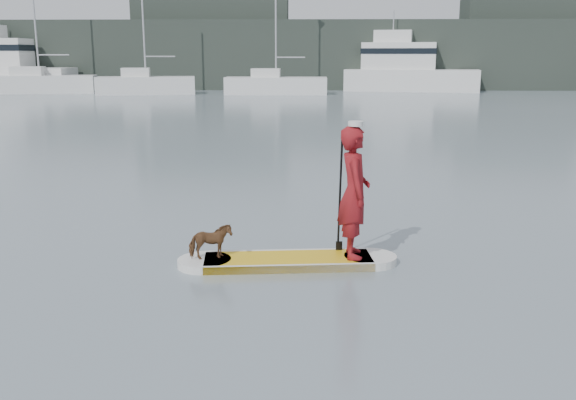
{
  "coord_description": "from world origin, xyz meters",
  "views": [
    {
      "loc": [
        -1.35,
        -6.73,
        3.09
      ],
      "look_at": [
        -1.6,
        2.46,
        1.0
      ],
      "focal_mm": 40.0,
      "sensor_mm": 36.0,
      "label": 1
    }
  ],
  "objects_px": {
    "sailboat_c": "(145,84)",
    "motor_yacht_b": "(1,67)",
    "paddleboard": "(288,261)",
    "dog": "(210,242)",
    "sailboat_d": "(275,83)",
    "motor_yacht_a": "(406,69)",
    "paddler": "(354,192)",
    "sailboat_b": "(39,82)"
  },
  "relations": [
    {
      "from": "sailboat_c",
      "to": "motor_yacht_b",
      "type": "relative_size",
      "value": 0.99
    },
    {
      "from": "paddleboard",
      "to": "dog",
      "type": "height_order",
      "value": "dog"
    },
    {
      "from": "paddleboard",
      "to": "sailboat_d",
      "type": "xyz_separation_m",
      "value": [
        -2.15,
        42.01,
        0.78
      ]
    },
    {
      "from": "dog",
      "to": "sailboat_c",
      "type": "relative_size",
      "value": 0.06
    },
    {
      "from": "motor_yacht_a",
      "to": "dog",
      "type": "bearing_deg",
      "value": -90.5
    },
    {
      "from": "paddler",
      "to": "sailboat_d",
      "type": "relative_size",
      "value": 0.17
    },
    {
      "from": "sailboat_b",
      "to": "motor_yacht_b",
      "type": "relative_size",
      "value": 1.17
    },
    {
      "from": "sailboat_d",
      "to": "motor_yacht_b",
      "type": "xyz_separation_m",
      "value": [
        -23.42,
        3.44,
        1.19
      ]
    },
    {
      "from": "paddler",
      "to": "sailboat_d",
      "type": "height_order",
      "value": "sailboat_d"
    },
    {
      "from": "motor_yacht_a",
      "to": "paddleboard",
      "type": "bearing_deg",
      "value": -89.17
    },
    {
      "from": "paddler",
      "to": "motor_yacht_b",
      "type": "bearing_deg",
      "value": 27.12
    },
    {
      "from": "paddler",
      "to": "motor_yacht_b",
      "type": "height_order",
      "value": "motor_yacht_b"
    },
    {
      "from": "dog",
      "to": "motor_yacht_a",
      "type": "height_order",
      "value": "motor_yacht_a"
    },
    {
      "from": "paddleboard",
      "to": "sailboat_d",
      "type": "distance_m",
      "value": 42.07
    },
    {
      "from": "sailboat_d",
      "to": "motor_yacht_a",
      "type": "xyz_separation_m",
      "value": [
        10.91,
        4.63,
        1.04
      ]
    },
    {
      "from": "motor_yacht_a",
      "to": "sailboat_c",
      "type": "bearing_deg",
      "value": -155.61
    },
    {
      "from": "sailboat_c",
      "to": "motor_yacht_b",
      "type": "height_order",
      "value": "sailboat_c"
    },
    {
      "from": "paddleboard",
      "to": "paddler",
      "type": "distance_m",
      "value": 1.43
    },
    {
      "from": "sailboat_b",
      "to": "sailboat_c",
      "type": "distance_m",
      "value": 8.98
    },
    {
      "from": "paddler",
      "to": "sailboat_b",
      "type": "relative_size",
      "value": 0.15
    },
    {
      "from": "paddleboard",
      "to": "motor_yacht_b",
      "type": "distance_m",
      "value": 52.18
    },
    {
      "from": "paddleboard",
      "to": "sailboat_b",
      "type": "distance_m",
      "value": 47.87
    },
    {
      "from": "motor_yacht_a",
      "to": "sailboat_d",
      "type": "bearing_deg",
      "value": -145.56
    },
    {
      "from": "dog",
      "to": "paddleboard",
      "type": "bearing_deg",
      "value": -104.21
    },
    {
      "from": "sailboat_c",
      "to": "paddleboard",
      "type": "bearing_deg",
      "value": -83.51
    },
    {
      "from": "sailboat_c",
      "to": "sailboat_d",
      "type": "relative_size",
      "value": 0.93
    },
    {
      "from": "paddler",
      "to": "motor_yacht_a",
      "type": "relative_size",
      "value": 0.17
    },
    {
      "from": "sailboat_b",
      "to": "paddler",
      "type": "bearing_deg",
      "value": -72.3
    },
    {
      "from": "sailboat_c",
      "to": "motor_yacht_a",
      "type": "xyz_separation_m",
      "value": [
        21.16,
        4.85,
        1.07
      ]
    },
    {
      "from": "sailboat_b",
      "to": "dog",
      "type": "bearing_deg",
      "value": -74.68
    },
    {
      "from": "paddler",
      "to": "dog",
      "type": "height_order",
      "value": "paddler"
    },
    {
      "from": "sailboat_d",
      "to": "sailboat_b",
      "type": "bearing_deg",
      "value": 177.96
    },
    {
      "from": "dog",
      "to": "sailboat_b",
      "type": "height_order",
      "value": "sailboat_b"
    },
    {
      "from": "paddleboard",
      "to": "motor_yacht_b",
      "type": "bearing_deg",
      "value": 114.08
    },
    {
      "from": "paddler",
      "to": "sailboat_d",
      "type": "bearing_deg",
      "value": 1.05
    },
    {
      "from": "paddler",
      "to": "sailboat_b",
      "type": "xyz_separation_m",
      "value": [
        -22.29,
        42.77,
        -0.2
      ]
    },
    {
      "from": "sailboat_c",
      "to": "motor_yacht_a",
      "type": "height_order",
      "value": "sailboat_c"
    },
    {
      "from": "sailboat_c",
      "to": "paddler",
      "type": "bearing_deg",
      "value": -82.25
    },
    {
      "from": "paddleboard",
      "to": "sailboat_d",
      "type": "relative_size",
      "value": 0.28
    },
    {
      "from": "sailboat_d",
      "to": "motor_yacht_a",
      "type": "height_order",
      "value": "sailboat_d"
    },
    {
      "from": "paddler",
      "to": "sailboat_d",
      "type": "xyz_separation_m",
      "value": [
        -3.12,
        41.92,
        -0.26
      ]
    },
    {
      "from": "paddleboard",
      "to": "motor_yacht_a",
      "type": "xyz_separation_m",
      "value": [
        8.76,
        46.63,
        1.82
      ]
    }
  ]
}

